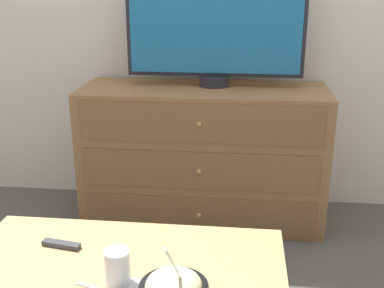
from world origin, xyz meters
TOP-DOWN VIEW (x-y plane):
  - ground_plane at (0.00, 0.00)m, footprint 12.00×12.00m
  - dresser at (-0.08, -0.26)m, footprint 1.27×0.47m
  - tv at (-0.03, -0.19)m, footprint 0.91×0.16m
  - coffee_table at (-0.25, -1.39)m, footprint 1.05×0.60m
  - drink_cup at (-0.24, -1.46)m, footprint 0.08×0.08m
  - remote_control at (-0.48, -1.29)m, footprint 0.14×0.05m

SIDE VIEW (x-z plane):
  - ground_plane at x=0.00m, z-range 0.00..0.00m
  - coffee_table at x=-0.25m, z-range 0.15..0.54m
  - dresser at x=-0.08m, z-range 0.00..0.73m
  - remote_control at x=-0.48m, z-range 0.39..0.41m
  - drink_cup at x=-0.24m, z-range 0.38..0.49m
  - tv at x=-0.03m, z-range 0.74..1.34m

